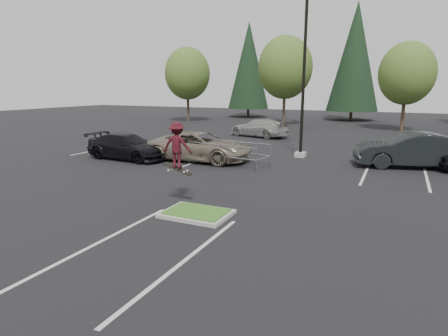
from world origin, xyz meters
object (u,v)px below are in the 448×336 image
at_px(cart_corral, 221,150).
at_px(car_l_tan, 200,146).
at_px(decid_a, 188,75).
at_px(car_r_charc, 411,150).
at_px(conif_a, 249,66).
at_px(conif_b, 355,57).
at_px(light_pole, 304,80).
at_px(decid_c, 407,75).
at_px(car_far_silver, 260,128).
at_px(car_l_black, 127,146).
at_px(skateboarder, 177,145).
at_px(decid_b, 285,70).

bearing_deg(cart_corral, car_l_tan, 175.57).
xyz_separation_m(decid_a, car_r_charc, (24.51, -18.53, -4.66)).
bearing_deg(cart_corral, conif_a, 117.45).
relative_size(decid_a, car_l_tan, 1.50).
xyz_separation_m(conif_b, car_r_charc, (6.50, -29.00, -6.92)).
height_order(conif_a, conif_b, conif_b).
distance_m(conif_b, cart_corral, 33.32).
bearing_deg(light_pole, car_l_tan, -144.38).
bearing_deg(car_l_tan, decid_c, -28.45).
xyz_separation_m(decid_a, car_far_silver, (13.01, -10.05, -4.82)).
height_order(decid_a, car_far_silver, decid_a).
distance_m(decid_c, car_r_charc, 18.84).
xyz_separation_m(conif_b, car_l_black, (-8.63, -33.50, -7.10)).
height_order(light_pole, car_r_charc, light_pole).
bearing_deg(light_pole, skateboarder, -98.62).
distance_m(conif_b, car_r_charc, 30.52).
height_order(light_pole, conif_b, conif_b).
bearing_deg(car_l_tan, car_far_silver, 0.13).
bearing_deg(cart_corral, car_far_silver, 108.00).
distance_m(light_pole, cart_corral, 6.47).
relative_size(cart_corral, car_r_charc, 0.82).
height_order(decid_a, conif_a, conif_a).
distance_m(decid_a, conif_b, 20.95).
bearing_deg(decid_a, decid_c, -0.48).
relative_size(decid_c, conif_a, 0.64).
xyz_separation_m(decid_c, cart_corral, (-8.98, -21.76, -4.47)).
height_order(car_l_tan, car_far_silver, car_l_tan).
relative_size(light_pole, cart_corral, 2.21).
bearing_deg(light_pole, car_far_silver, 124.57).
bearing_deg(car_l_black, light_pole, -58.16).
relative_size(decid_a, decid_b, 0.92).
xyz_separation_m(conif_b, car_l_tan, (-4.50, -32.08, -7.02)).
xyz_separation_m(light_pole, car_l_black, (-9.13, -5.00, -3.81)).
height_order(decid_a, skateboarder, decid_a).
bearing_deg(car_r_charc, car_l_tan, -88.95).
distance_m(decid_c, car_far_silver, 15.43).
height_order(conif_a, car_r_charc, conif_a).
relative_size(decid_b, car_far_silver, 1.84).
relative_size(light_pole, conif_a, 0.78).
distance_m(cart_corral, car_l_tan, 1.55).
relative_size(decid_c, conif_b, 0.58).
relative_size(decid_b, decid_c, 1.15).
height_order(car_l_tan, car_l_black, car_l_tan).
relative_size(decid_b, conif_b, 0.66).
relative_size(decid_c, car_l_tan, 1.41).
xyz_separation_m(decid_a, decid_c, (24.00, -0.20, -0.33)).
bearing_deg(car_r_charc, conif_b, 178.03).
relative_size(decid_b, car_l_black, 1.87).
distance_m(car_l_tan, car_l_black, 4.37).
distance_m(car_l_tan, car_r_charc, 11.42).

